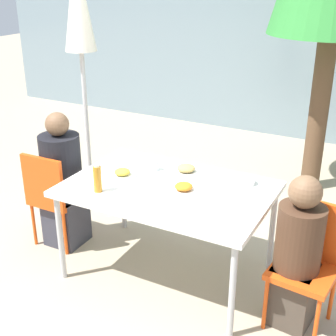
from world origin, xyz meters
The scene contains 14 objects.
ground_plane centered at (0.00, 0.00, 0.00)m, with size 24.00×24.00×0.00m, color tan.
building_facade centered at (0.00, 3.80, 1.50)m, with size 10.00×0.20×3.00m.
dining_table centered at (0.00, 0.00, 0.70)m, with size 1.51×1.00×0.76m.
chair_left centered at (-1.05, -0.09, 0.50)m, with size 0.40×0.40×0.86m.
person_left centered at (-1.00, -0.01, 0.56)m, with size 0.34×0.34×1.19m.
chair_right centered at (1.06, -0.03, 0.50)m, with size 0.44×0.44×0.86m.
person_right centered at (1.00, -0.10, 0.52)m, with size 0.30×0.30×1.09m.
closed_umbrella centered at (-1.31, 0.76, 1.81)m, with size 0.36×0.36×2.44m.
plate_0 centered at (-0.40, 0.00, 0.78)m, with size 0.22×0.22×0.06m.
plate_1 centered at (0.01, 0.29, 0.78)m, with size 0.26×0.26×0.07m.
plate_2 centered at (0.14, -0.02, 0.78)m, with size 0.24×0.24×0.07m.
bottle centered at (-0.41, -0.31, 0.86)m, with size 0.06×0.06×0.21m.
drinking_cup centered at (-0.24, 0.22, 0.80)m, with size 0.07×0.07×0.08m.
salad_bowl centered at (0.49, 0.31, 0.78)m, with size 0.14×0.14×0.06m.
Camera 1 is at (1.46, -2.76, 2.24)m, focal length 50.00 mm.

